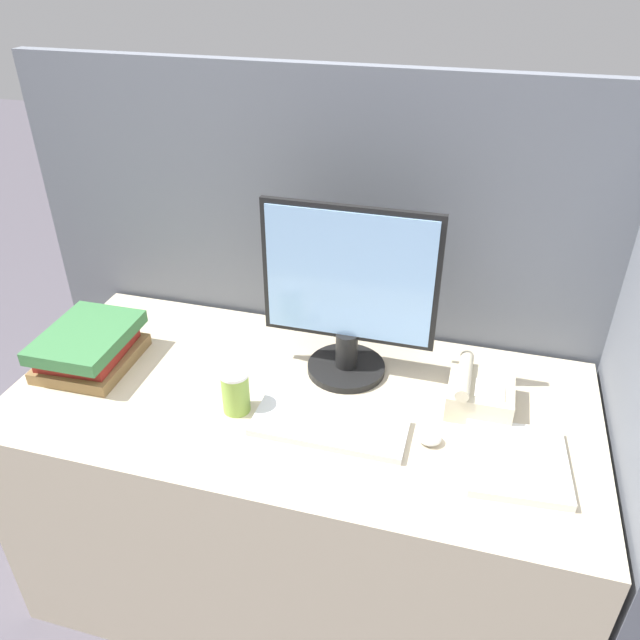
{
  "coord_description": "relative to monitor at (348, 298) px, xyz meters",
  "views": [
    {
      "loc": [
        0.4,
        -0.88,
        1.82
      ],
      "look_at": [
        0.05,
        0.41,
        0.99
      ],
      "focal_mm": 35.0,
      "sensor_mm": 36.0,
      "label": 1
    }
  ],
  "objects": [
    {
      "name": "desk",
      "position": [
        -0.09,
        -0.15,
        -0.61
      ],
      "size": [
        1.56,
        0.74,
        0.76
      ],
      "color": "beige",
      "rests_on": "ground_plane"
    },
    {
      "name": "paper_pile",
      "position": [
        0.47,
        -0.26,
        -0.22
      ],
      "size": [
        0.25,
        0.26,
        0.02
      ],
      "color": "white",
      "rests_on": "desk"
    },
    {
      "name": "cubicle_panel_right",
      "position": [
        0.72,
        -0.12,
        -0.23
      ],
      "size": [
        0.04,
        0.8,
        1.53
      ],
      "color": "slate",
      "rests_on": "ground_plane"
    },
    {
      "name": "cubicle_panel_rear",
      "position": [
        -0.09,
        0.26,
        -0.23
      ],
      "size": [
        1.96,
        0.04,
        1.53
      ],
      "color": "slate",
      "rests_on": "ground_plane"
    },
    {
      "name": "coffee_cup",
      "position": [
        -0.24,
        -0.25,
        -0.17
      ],
      "size": [
        0.08,
        0.08,
        0.12
      ],
      "color": "#8CB247",
      "rests_on": "desk"
    },
    {
      "name": "book_stack",
      "position": [
        -0.72,
        -0.17,
        -0.18
      ],
      "size": [
        0.24,
        0.3,
        0.11
      ],
      "color": "olive",
      "rests_on": "desk"
    },
    {
      "name": "keyboard",
      "position": [
        0.02,
        -0.26,
        -0.23
      ],
      "size": [
        0.39,
        0.15,
        0.02
      ],
      "color": "silver",
      "rests_on": "desk"
    },
    {
      "name": "mouse",
      "position": [
        0.26,
        -0.24,
        -0.22
      ],
      "size": [
        0.06,
        0.05,
        0.03
      ],
      "color": "silver",
      "rests_on": "desk"
    },
    {
      "name": "desk_telephone",
      "position": [
        0.37,
        -0.06,
        -0.19
      ],
      "size": [
        0.17,
        0.18,
        0.11
      ],
      "color": "beige",
      "rests_on": "desk"
    },
    {
      "name": "monitor",
      "position": [
        0.0,
        0.0,
        0.0
      ],
      "size": [
        0.47,
        0.22,
        0.5
      ],
      "color": "black",
      "rests_on": "desk"
    }
  ]
}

